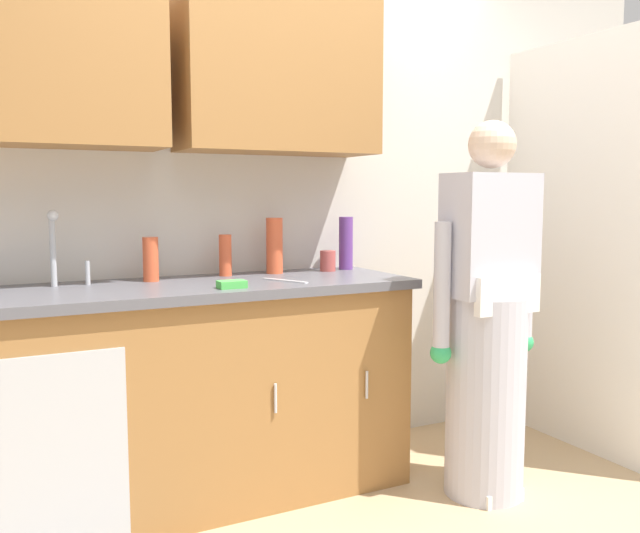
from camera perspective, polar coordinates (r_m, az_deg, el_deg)
kitchen_wall_with_uppers at (r=3.24m, az=-6.09°, el=9.01°), size 4.80×0.44×2.70m
closet_door_panel at (r=3.67m, az=21.52°, el=1.63°), size 0.04×1.10×2.10m
counter_cabinet at (r=2.95m, az=-11.46°, el=-10.95°), size 1.90×0.62×0.90m
countertop at (r=2.85m, az=-11.61°, el=-1.86°), size 1.96×0.66×0.04m
sink at (r=2.78m, az=-20.59°, el=-2.23°), size 0.50×0.36×0.35m
person_at_sink at (r=2.99m, az=14.04°, el=-5.99°), size 0.55×0.34×1.62m
bottle_water_tall at (r=3.16m, az=-3.90°, el=1.78°), size 0.08×0.08×0.26m
bottle_dish_liquid at (r=3.34m, az=2.22°, el=2.00°), size 0.07×0.07×0.26m
bottle_water_short at (r=2.96m, az=-14.22°, el=0.60°), size 0.07×0.07×0.19m
bottle_cleaner_spray at (r=3.09m, az=-8.07°, el=0.95°), size 0.06×0.06×0.19m
cup_by_sink at (r=3.26m, az=0.67°, el=0.48°), size 0.08×0.08×0.10m
knife_on_counter at (r=2.88m, az=-3.02°, el=-1.20°), size 0.13×0.23×0.01m
sponge at (r=2.69m, az=-7.52°, el=-1.52°), size 0.11×0.07×0.03m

